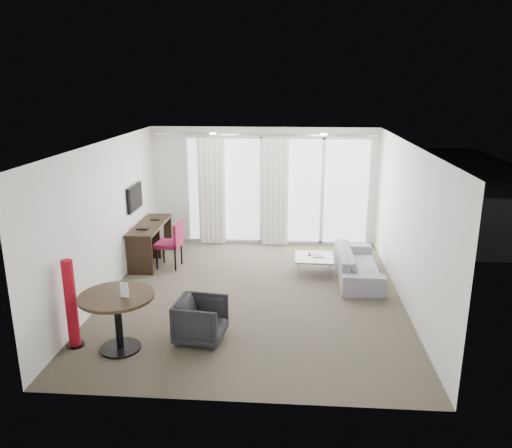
# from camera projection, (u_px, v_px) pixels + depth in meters

# --- Properties ---
(floor) EXTENTS (5.00, 6.00, 0.00)m
(floor) POSITION_uv_depth(u_px,v_px,m) (253.00, 295.00, 8.60)
(floor) COLOR #4A4437
(floor) RESTS_ON ground
(ceiling) EXTENTS (5.00, 6.00, 0.00)m
(ceiling) POSITION_uv_depth(u_px,v_px,m) (253.00, 143.00, 7.89)
(ceiling) COLOR white
(ceiling) RESTS_ON ground
(wall_left) EXTENTS (0.00, 6.00, 2.60)m
(wall_left) POSITION_uv_depth(u_px,v_px,m) (106.00, 219.00, 8.43)
(wall_left) COLOR silver
(wall_left) RESTS_ON ground
(wall_right) EXTENTS (0.00, 6.00, 2.60)m
(wall_right) POSITION_uv_depth(u_px,v_px,m) (407.00, 225.00, 8.07)
(wall_right) COLOR silver
(wall_right) RESTS_ON ground
(wall_front) EXTENTS (5.00, 0.00, 2.60)m
(wall_front) POSITION_uv_depth(u_px,v_px,m) (231.00, 297.00, 5.37)
(wall_front) COLOR silver
(wall_front) RESTS_ON ground
(window_panel) EXTENTS (4.00, 0.02, 2.38)m
(window_panel) POSITION_uv_depth(u_px,v_px,m) (277.00, 191.00, 11.12)
(window_panel) COLOR white
(window_panel) RESTS_ON ground
(window_frame) EXTENTS (4.10, 0.06, 2.44)m
(window_frame) POSITION_uv_depth(u_px,v_px,m) (277.00, 191.00, 11.10)
(window_frame) COLOR white
(window_frame) RESTS_ON ground
(curtain_left) EXTENTS (0.60, 0.20, 2.38)m
(curtain_left) POSITION_uv_depth(u_px,v_px,m) (212.00, 191.00, 11.06)
(curtain_left) COLOR white
(curtain_left) RESTS_ON ground
(curtain_right) EXTENTS (0.60, 0.20, 2.38)m
(curtain_right) POSITION_uv_depth(u_px,v_px,m) (275.00, 192.00, 10.96)
(curtain_right) COLOR white
(curtain_right) RESTS_ON ground
(curtain_track) EXTENTS (4.80, 0.04, 0.04)m
(curtain_track) POSITION_uv_depth(u_px,v_px,m) (264.00, 135.00, 10.64)
(curtain_track) COLOR #B2B2B7
(curtain_track) RESTS_ON ceiling
(downlight_a) EXTENTS (0.12, 0.12, 0.02)m
(downlight_a) POSITION_uv_depth(u_px,v_px,m) (213.00, 134.00, 9.49)
(downlight_a) COLOR #FFE0B2
(downlight_a) RESTS_ON ceiling
(downlight_b) EXTENTS (0.12, 0.12, 0.02)m
(downlight_b) POSITION_uv_depth(u_px,v_px,m) (324.00, 134.00, 9.34)
(downlight_b) COLOR #FFE0B2
(downlight_b) RESTS_ON ceiling
(desk) EXTENTS (0.52, 1.66, 0.78)m
(desk) POSITION_uv_depth(u_px,v_px,m) (151.00, 243.00, 10.14)
(desk) COLOR black
(desk) RESTS_ON floor
(tv) EXTENTS (0.05, 0.80, 0.50)m
(tv) POSITION_uv_depth(u_px,v_px,m) (135.00, 197.00, 9.80)
(tv) COLOR black
(tv) RESTS_ON wall_left
(desk_chair) EXTENTS (0.55, 0.52, 0.92)m
(desk_chair) POSITION_uv_depth(u_px,v_px,m) (169.00, 245.00, 9.80)
(desk_chair) COLOR maroon
(desk_chair) RESTS_ON floor
(round_table) EXTENTS (1.30, 1.30, 0.80)m
(round_table) POSITION_uv_depth(u_px,v_px,m) (119.00, 322.00, 6.75)
(round_table) COLOR black
(round_table) RESTS_ON floor
(menu_card) EXTENTS (0.11, 0.04, 0.20)m
(menu_card) POSITION_uv_depth(u_px,v_px,m) (125.00, 303.00, 6.60)
(menu_card) COLOR white
(menu_card) RESTS_ON round_table
(red_lamp) EXTENTS (0.28, 0.28, 1.26)m
(red_lamp) POSITION_uv_depth(u_px,v_px,m) (71.00, 304.00, 6.78)
(red_lamp) COLOR #9F0D1A
(red_lamp) RESTS_ON floor
(tub_armchair) EXTENTS (0.75, 0.73, 0.62)m
(tub_armchair) POSITION_uv_depth(u_px,v_px,m) (201.00, 320.00, 7.02)
(tub_armchair) COLOR black
(tub_armchair) RESTS_ON floor
(coffee_table) EXTENTS (0.72, 0.72, 0.32)m
(coffee_table) POSITION_uv_depth(u_px,v_px,m) (314.00, 265.00, 9.57)
(coffee_table) COLOR gray
(coffee_table) RESTS_ON floor
(remote) EXTENTS (0.06, 0.18, 0.02)m
(remote) POSITION_uv_depth(u_px,v_px,m) (310.00, 253.00, 9.63)
(remote) COLOR black
(remote) RESTS_ON coffee_table
(magazine) EXTENTS (0.22, 0.27, 0.02)m
(magazine) POSITION_uv_depth(u_px,v_px,m) (319.00, 254.00, 9.58)
(magazine) COLOR gray
(magazine) RESTS_ON coffee_table
(sofa) EXTENTS (0.74, 1.90, 0.55)m
(sofa) POSITION_uv_depth(u_px,v_px,m) (358.00, 264.00, 9.24)
(sofa) COLOR gray
(sofa) RESTS_ON floor
(terrace_slab) EXTENTS (5.60, 3.00, 0.12)m
(terrace_slab) POSITION_uv_depth(u_px,v_px,m) (279.00, 226.00, 12.91)
(terrace_slab) COLOR #4D4D50
(terrace_slab) RESTS_ON ground
(rattan_chair_a) EXTENTS (0.77, 0.77, 0.90)m
(rattan_chair_a) POSITION_uv_depth(u_px,v_px,m) (315.00, 209.00, 12.57)
(rattan_chair_a) COLOR #513824
(rattan_chair_a) RESTS_ON terrace_slab
(rattan_chair_b) EXTENTS (0.61, 0.61, 0.73)m
(rattan_chair_b) POSITION_uv_depth(u_px,v_px,m) (344.00, 210.00, 12.77)
(rattan_chair_b) COLOR #513824
(rattan_chair_b) RESTS_ON terrace_slab
(rattan_table) EXTENTS (0.49, 0.49, 0.45)m
(rattan_table) POSITION_uv_depth(u_px,v_px,m) (337.00, 219.00, 12.47)
(rattan_table) COLOR #513824
(rattan_table) RESTS_ON terrace_slab
(balustrade) EXTENTS (5.50, 0.06, 1.05)m
(balustrade) POSITION_uv_depth(u_px,v_px,m) (280.00, 193.00, 14.15)
(balustrade) COLOR #B2B2B7
(balustrade) RESTS_ON terrace_slab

